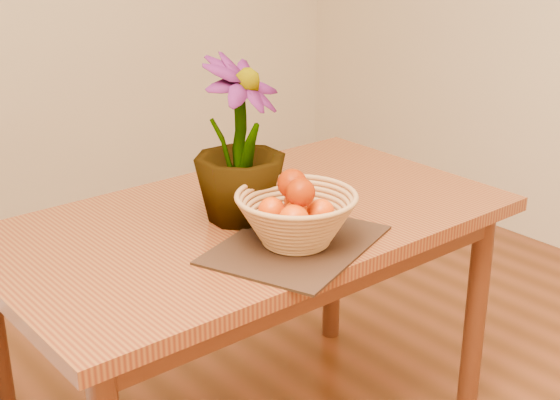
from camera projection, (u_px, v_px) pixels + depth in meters
table at (250, 245)px, 2.14m from camera, size 1.40×0.80×0.75m
placemat at (296, 244)px, 1.92m from camera, size 0.52×0.46×0.01m
wicker_basket at (296, 221)px, 1.90m from camera, size 0.30×0.30×0.12m
orange_pile at (296, 200)px, 1.88m from camera, size 0.16×0.16×0.13m
potted_plant at (240, 141)px, 2.01m from camera, size 0.32×0.32×0.44m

